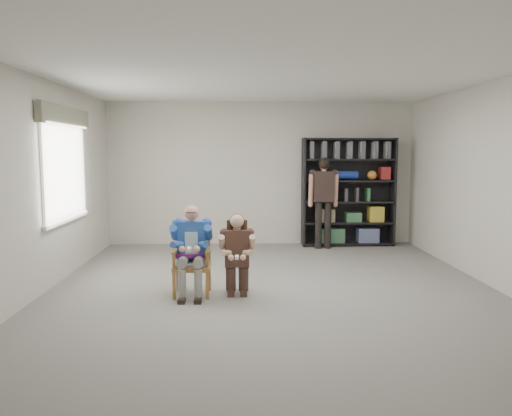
{
  "coord_description": "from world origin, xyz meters",
  "views": [
    {
      "loc": [
        -0.45,
        -6.36,
        1.85
      ],
      "look_at": [
        -0.2,
        0.6,
        1.05
      ],
      "focal_mm": 35.0,
      "sensor_mm": 36.0,
      "label": 1
    }
  ],
  "objects_px": {
    "armchair": "(192,261)",
    "standing_man": "(323,203)",
    "bookshelf": "(348,192)",
    "kneeling_woman": "(237,256)",
    "seated_man": "(192,250)"
  },
  "relations": [
    {
      "from": "kneeling_woman",
      "to": "standing_man",
      "type": "height_order",
      "value": "standing_man"
    },
    {
      "from": "armchair",
      "to": "standing_man",
      "type": "relative_size",
      "value": 0.52
    },
    {
      "from": "armchair",
      "to": "bookshelf",
      "type": "distance_m",
      "value": 4.37
    },
    {
      "from": "seated_man",
      "to": "bookshelf",
      "type": "xyz_separation_m",
      "value": [
        2.75,
        3.35,
        0.46
      ]
    },
    {
      "from": "armchair",
      "to": "kneeling_woman",
      "type": "xyz_separation_m",
      "value": [
        0.58,
        -0.12,
        0.09
      ]
    },
    {
      "from": "kneeling_woman",
      "to": "seated_man",
      "type": "bearing_deg",
      "value": 168.45
    },
    {
      "from": "bookshelf",
      "to": "standing_man",
      "type": "bearing_deg",
      "value": -149.23
    },
    {
      "from": "armchair",
      "to": "bookshelf",
      "type": "bearing_deg",
      "value": 50.76
    },
    {
      "from": "armchair",
      "to": "seated_man",
      "type": "xyz_separation_m",
      "value": [
        0.0,
        0.0,
        0.14
      ]
    },
    {
      "from": "standing_man",
      "to": "seated_man",
      "type": "bearing_deg",
      "value": -126.3
    },
    {
      "from": "kneeling_woman",
      "to": "bookshelf",
      "type": "xyz_separation_m",
      "value": [
        2.17,
        3.47,
        0.51
      ]
    },
    {
      "from": "kneeling_woman",
      "to": "standing_man",
      "type": "relative_size",
      "value": 0.62
    },
    {
      "from": "seated_man",
      "to": "kneeling_woman",
      "type": "height_order",
      "value": "seated_man"
    },
    {
      "from": "armchair",
      "to": "bookshelf",
      "type": "height_order",
      "value": "bookshelf"
    },
    {
      "from": "bookshelf",
      "to": "kneeling_woman",
      "type": "bearing_deg",
      "value": -122.0
    }
  ]
}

